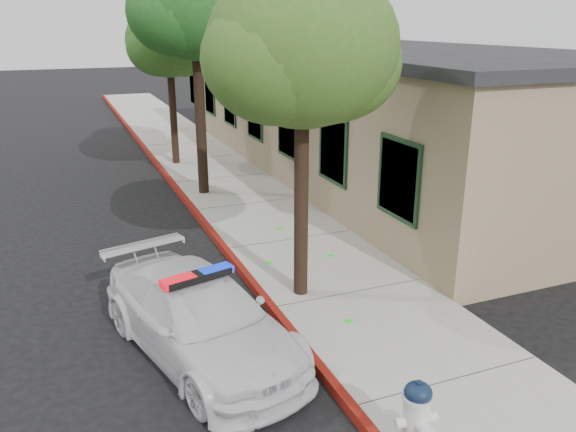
{
  "coord_description": "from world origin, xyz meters",
  "views": [
    {
      "loc": [
        -3.15,
        -8.61,
        5.01
      ],
      "look_at": [
        0.89,
        1.37,
        1.33
      ],
      "focal_mm": 35.85,
      "sensor_mm": 36.0,
      "label": 1
    }
  ],
  "objects_px": {
    "street_tree_far": "(170,44)",
    "fire_hydrant": "(416,416)",
    "street_tree_near": "(303,54)",
    "clapboard_building": "(360,108)",
    "police_car": "(200,317)",
    "street_tree_mid": "(195,9)"
  },
  "relations": [
    {
      "from": "clapboard_building",
      "to": "street_tree_near",
      "type": "height_order",
      "value": "street_tree_near"
    },
    {
      "from": "clapboard_building",
      "to": "street_tree_far",
      "type": "xyz_separation_m",
      "value": [
        -5.96,
        2.57,
        2.1
      ]
    },
    {
      "from": "police_car",
      "to": "fire_hydrant",
      "type": "bearing_deg",
      "value": -75.86
    },
    {
      "from": "clapboard_building",
      "to": "street_tree_mid",
      "type": "relative_size",
      "value": 3.07
    },
    {
      "from": "street_tree_far",
      "to": "street_tree_mid",
      "type": "bearing_deg",
      "value": -90.2
    },
    {
      "from": "police_car",
      "to": "street_tree_far",
      "type": "distance_m",
      "value": 13.01
    },
    {
      "from": "police_car",
      "to": "street_tree_mid",
      "type": "distance_m",
      "value": 9.8
    },
    {
      "from": "clapboard_building",
      "to": "street_tree_far",
      "type": "distance_m",
      "value": 6.82
    },
    {
      "from": "police_car",
      "to": "fire_hydrant",
      "type": "xyz_separation_m",
      "value": [
        1.79,
        -3.23,
        -0.02
      ]
    },
    {
      "from": "street_tree_mid",
      "to": "street_tree_far",
      "type": "relative_size",
      "value": 1.25
    },
    {
      "from": "clapboard_building",
      "to": "police_car",
      "type": "bearing_deg",
      "value": -129.83
    },
    {
      "from": "police_car",
      "to": "street_tree_near",
      "type": "distance_m",
      "value": 4.56
    },
    {
      "from": "police_car",
      "to": "fire_hydrant",
      "type": "relative_size",
      "value": 5.02
    },
    {
      "from": "police_car",
      "to": "street_tree_mid",
      "type": "height_order",
      "value": "street_tree_mid"
    },
    {
      "from": "fire_hydrant",
      "to": "street_tree_far",
      "type": "xyz_separation_m",
      "value": [
        0.38,
        15.55,
        3.61
      ]
    },
    {
      "from": "street_tree_far",
      "to": "fire_hydrant",
      "type": "bearing_deg",
      "value": -91.41
    },
    {
      "from": "street_tree_near",
      "to": "street_tree_far",
      "type": "height_order",
      "value": "street_tree_near"
    },
    {
      "from": "police_car",
      "to": "street_tree_mid",
      "type": "relative_size",
      "value": 0.69
    },
    {
      "from": "clapboard_building",
      "to": "police_car",
      "type": "relative_size",
      "value": 4.44
    },
    {
      "from": "fire_hydrant",
      "to": "street_tree_far",
      "type": "height_order",
      "value": "street_tree_far"
    },
    {
      "from": "street_tree_mid",
      "to": "clapboard_building",
      "type": "bearing_deg",
      "value": 13.2
    },
    {
      "from": "police_car",
      "to": "fire_hydrant",
      "type": "distance_m",
      "value": 3.7
    }
  ]
}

